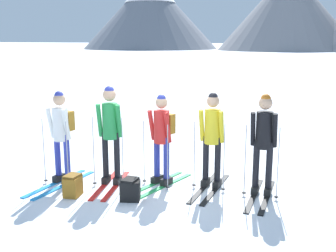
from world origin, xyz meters
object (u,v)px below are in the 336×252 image
skier_in_red (162,135)px  backpack_on_snow_beside (130,190)px  skier_in_green (110,130)px  skier_in_black (264,139)px  backpack_on_snow_front (73,186)px  skier_in_yellow (212,135)px  skier_in_white (61,132)px

skier_in_red → backpack_on_snow_beside: size_ratio=4.57×
skier_in_green → backpack_on_snow_beside: skier_in_green is taller
skier_in_black → backpack_on_snow_front: (-3.01, -1.23, -0.81)m
skier_in_red → skier_in_green: bearing=-159.7°
skier_in_yellow → skier_in_black: skier_in_black is taller
skier_in_red → skier_in_yellow: bearing=12.1°
skier_in_black → skier_in_white: bearing=-168.5°
skier_in_yellow → backpack_on_snow_front: size_ratio=4.56×
skier_in_white → backpack_on_snow_beside: 1.77m
skier_in_white → skier_in_yellow: 2.75m
skier_in_green → skier_in_yellow: size_ratio=1.05×
skier_in_yellow → backpack_on_snow_beside: 1.75m
skier_in_yellow → skier_in_black: size_ratio=0.99×
skier_in_white → skier_in_black: size_ratio=0.98×
skier_in_green → backpack_on_snow_front: bearing=-113.4°
skier_in_black → backpack_on_snow_front: skier_in_black is taller
skier_in_black → skier_in_red: bearing=-175.6°
skier_in_green → skier_in_red: (0.88, 0.33, -0.08)m
skier_in_yellow → skier_in_white: bearing=-163.7°
skier_in_black → backpack_on_snow_beside: skier_in_black is taller
skier_in_yellow → skier_in_black: (0.91, -0.05, 0.02)m
backpack_on_snow_beside → skier_in_red: bearing=77.4°
skier_in_red → skier_in_black: bearing=4.4°
skier_in_red → skier_in_black: 1.81m
skier_in_red → backpack_on_snow_front: skier_in_red is taller
skier_in_red → backpack_on_snow_front: bearing=-137.9°
skier_in_green → skier_in_black: size_ratio=1.04×
backpack_on_snow_front → skier_in_white: bearing=136.6°
skier_in_red → skier_in_yellow: (0.89, 0.19, 0.04)m
backpack_on_snow_beside → backpack_on_snow_front: bearing=-170.0°
skier_in_green → skier_in_yellow: skier_in_green is taller
skier_in_yellow → backpack_on_snow_beside: size_ratio=4.56×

